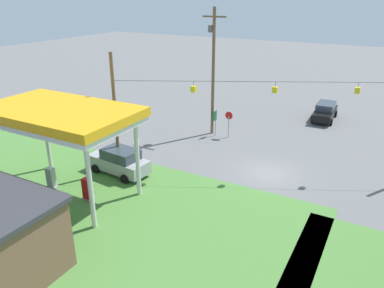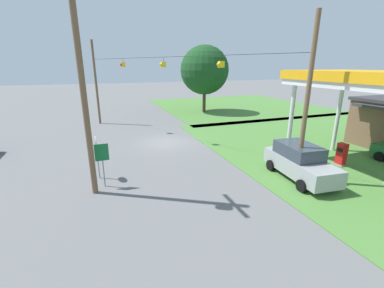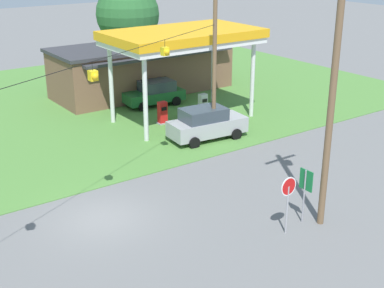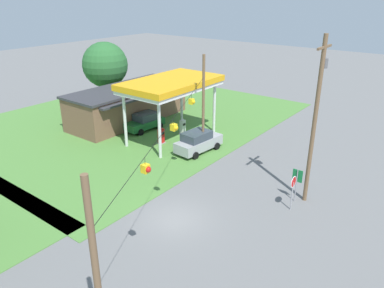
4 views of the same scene
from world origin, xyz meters
name	(u,v)px [view 2 (image 2 of 4)]	position (x,y,z in m)	size (l,w,h in m)	color
ground_plane	(166,143)	(0.00, 0.00, 0.00)	(160.00, 160.00, 0.00)	slate
grass_verge_opposite_corner	(237,106)	(-16.00, 16.00, 0.02)	(24.00, 24.00, 0.04)	#4C7F38
gas_station_canopy	(383,82)	(10.62, 9.29, 5.42)	(9.68, 5.69, 5.96)	silver
fuel_pump_near	(341,155)	(8.98, 9.29, 0.71)	(0.71, 0.56, 1.51)	gray
car_at_pumps_front	(300,162)	(9.58, 5.33, 1.01)	(4.87, 2.44, 1.98)	#9E9EA3
stop_sign_roadside	(96,148)	(5.58, -5.43, 1.81)	(0.80, 0.08, 2.50)	#99999E
route_sign	(102,157)	(6.84, -5.18, 1.71)	(0.10, 0.70, 2.40)	gray
utility_pole_main	(80,64)	(7.42, -5.68, 6.30)	(2.20, 0.44, 11.34)	brown
signal_span_gantry	(164,86)	(0.00, -0.01, 4.72)	(19.98, 10.24, 8.79)	brown
tree_west_verge	(205,70)	(-12.65, 8.85, 5.64)	(6.46, 6.46, 8.87)	#4C3828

